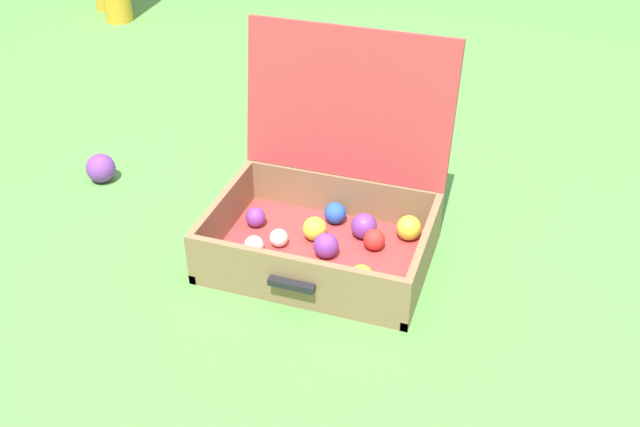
# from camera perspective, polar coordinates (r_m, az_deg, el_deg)

# --- Properties ---
(ground_plane) EXTENTS (16.00, 16.00, 0.00)m
(ground_plane) POSITION_cam_1_polar(r_m,az_deg,el_deg) (1.87, 1.36, -3.24)
(ground_plane) COLOR #569342
(open_suitcase) EXTENTS (0.54, 0.48, 0.52)m
(open_suitcase) POSITION_cam_1_polar(r_m,az_deg,el_deg) (1.83, 0.76, 0.46)
(open_suitcase) COLOR #B23838
(open_suitcase) RESTS_ON ground
(stray_ball_on_grass) EXTENTS (0.09, 0.09, 0.09)m
(stray_ball_on_grass) POSITION_cam_1_polar(r_m,az_deg,el_deg) (2.24, -16.79, 3.42)
(stray_ball_on_grass) COLOR purple
(stray_ball_on_grass) RESTS_ON ground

